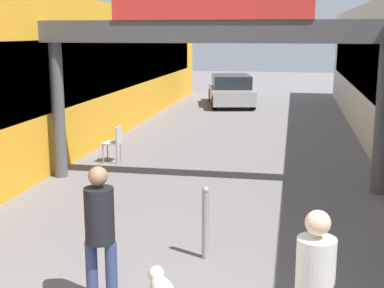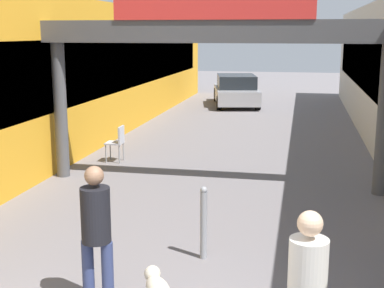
% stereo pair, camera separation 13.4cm
% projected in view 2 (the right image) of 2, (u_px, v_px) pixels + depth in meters
% --- Properties ---
extents(storefront_left, '(3.00, 26.00, 3.96)m').
position_uv_depth(storefront_left, '(63.00, 73.00, 15.60)').
color(storefront_left, gold).
rests_on(storefront_left, ground_plane).
extents(arcade_sign_gateway, '(7.40, 0.47, 4.02)m').
position_uv_depth(arcade_sign_gateway, '(213.00, 47.00, 10.63)').
color(arcade_sign_gateway, '#4C4C4F').
rests_on(arcade_sign_gateway, ground_plane).
extents(pedestrian_with_dog, '(0.38, 0.34, 1.68)m').
position_uv_depth(pedestrian_with_dog, '(96.00, 227.00, 6.10)').
color(pedestrian_with_dog, navy).
rests_on(pedestrian_with_dog, ground_plane).
extents(dog_on_leash, '(0.52, 0.66, 0.47)m').
position_uv_depth(dog_on_leash, '(157.00, 288.00, 6.06)').
color(dog_on_leash, beige).
rests_on(dog_on_leash, ground_plane).
extents(bollard_post_metal, '(0.10, 0.10, 1.05)m').
position_uv_depth(bollard_post_metal, '(204.00, 222.00, 7.47)').
color(bollard_post_metal, gray).
rests_on(bollard_post_metal, ground_plane).
extents(cafe_chair_aluminium_nearer, '(0.41, 0.41, 0.89)m').
position_uv_depth(cafe_chair_aluminium_nearer, '(117.00, 140.00, 13.10)').
color(cafe_chair_aluminium_nearer, gray).
rests_on(cafe_chair_aluminium_nearer, ground_plane).
extents(parked_car_silver, '(2.51, 4.27, 1.33)m').
position_uv_depth(parked_car_silver, '(236.00, 91.00, 23.24)').
color(parked_car_silver, '#99999E').
rests_on(parked_car_silver, ground_plane).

